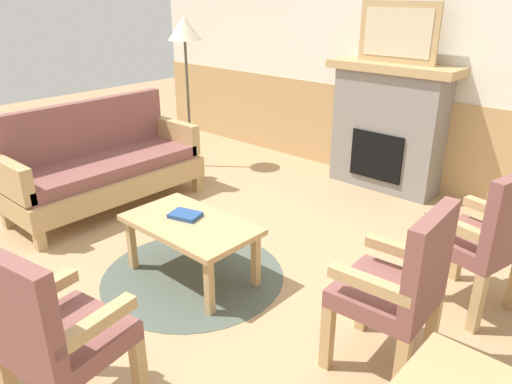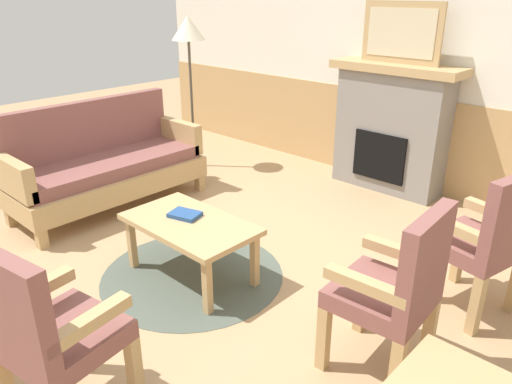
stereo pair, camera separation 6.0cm
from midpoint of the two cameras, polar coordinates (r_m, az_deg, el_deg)
The scene contains 12 objects.
ground_plane at distance 3.66m, azimuth -4.20°, elevation -9.56°, with size 14.00×14.00×0.00m, color tan.
wall_back at distance 5.26m, azimuth 16.86°, elevation 14.81°, with size 7.20×0.14×2.70m.
fireplace at distance 5.17m, azimuth 14.80°, elevation 7.42°, with size 1.30×0.44×1.28m.
framed_picture at distance 5.02m, azimuth 15.87°, elevation 17.44°, with size 0.80×0.04×0.56m.
couch at distance 4.82m, azimuth -17.67°, elevation 2.80°, with size 0.70×1.80×0.98m.
coffee_table at distance 3.48m, azimuth -8.13°, elevation -4.27°, with size 0.96×0.56×0.44m.
round_rug at distance 3.67m, azimuth -7.80°, elevation -9.61°, with size 1.32×1.32×0.01m, color #4C564C.
book_on_table at distance 3.52m, azimuth -8.73°, elevation -2.68°, with size 0.21×0.15×0.03m, color navy.
armchair_near_fireplace at distance 2.65m, azimuth 15.77°, elevation -10.36°, with size 0.51×0.51×0.98m.
armchair_by_window_left at distance 3.34m, azimuth 24.79°, elevation -4.57°, with size 0.58×0.58×0.98m.
armchair_front_center at distance 2.44m, azimuth -23.35°, elevation -14.80°, with size 0.55×0.55×0.98m.
floor_lamp_by_couch at distance 5.55m, azimuth -8.62°, elevation 17.31°, with size 0.36×0.36×1.68m.
Camera 1 is at (2.24, -2.13, 1.95)m, focal length 34.33 mm.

